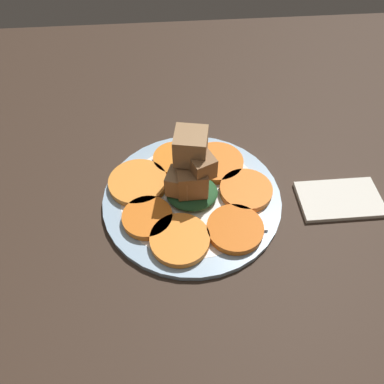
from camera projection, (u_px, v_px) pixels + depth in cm
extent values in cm
cube|color=#38281E|center=(192.00, 204.00, 61.03)|extent=(120.00, 120.00, 2.00)
cylinder|color=#99B7D1|center=(192.00, 198.00, 59.87)|extent=(28.32, 28.32, 1.00)
cylinder|color=white|center=(192.00, 198.00, 59.83)|extent=(22.66, 22.66, 1.00)
cylinder|color=orange|center=(138.00, 182.00, 60.46)|extent=(9.50, 9.50, 1.15)
cylinder|color=orange|center=(147.00, 218.00, 56.03)|extent=(7.59, 7.59, 1.15)
cylinder|color=orange|center=(180.00, 240.00, 53.58)|extent=(8.68, 8.68, 1.15)
cylinder|color=#D66114|center=(235.00, 229.00, 54.74)|extent=(8.38, 8.38, 1.15)
cylinder|color=orange|center=(246.00, 191.00, 59.37)|extent=(8.36, 8.36, 1.15)
cylinder|color=orange|center=(217.00, 162.00, 63.31)|extent=(8.97, 8.97, 1.15)
cylinder|color=orange|center=(175.00, 159.00, 63.82)|extent=(7.60, 7.60, 1.15)
ellipsoid|color=#235128|center=(192.00, 193.00, 58.74)|extent=(8.16, 7.35, 1.73)
cube|color=brown|center=(194.00, 177.00, 56.60)|extent=(4.55, 4.55, 4.48)
cube|color=#9E754C|center=(179.00, 180.00, 56.82)|extent=(4.62, 4.62, 3.60)
cube|color=brown|center=(191.00, 177.00, 57.46)|extent=(4.48, 4.48, 3.33)
cube|color=#9E754C|center=(192.00, 146.00, 53.99)|extent=(5.52, 5.52, 4.70)
cube|color=brown|center=(202.00, 167.00, 54.16)|extent=(4.45, 4.45, 3.38)
cube|color=silver|center=(229.00, 229.00, 55.21)|extent=(11.58, 1.62, 0.40)
cube|color=silver|center=(185.00, 230.00, 55.04)|extent=(1.50, 2.37, 0.40)
cube|color=silver|center=(165.00, 237.00, 54.34)|extent=(4.55, 0.51, 0.40)
cube|color=silver|center=(165.00, 233.00, 54.76)|extent=(4.55, 0.51, 0.40)
cube|color=silver|center=(165.00, 229.00, 55.18)|extent=(4.55, 0.51, 0.40)
cube|color=silver|center=(165.00, 225.00, 55.61)|extent=(4.55, 0.51, 0.40)
cube|color=silver|center=(339.00, 199.00, 59.88)|extent=(13.06, 7.84, 0.80)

